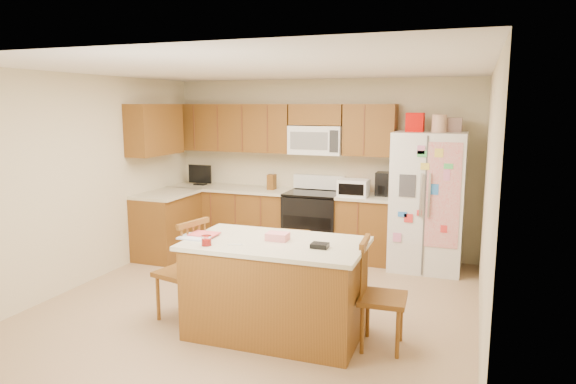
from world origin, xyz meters
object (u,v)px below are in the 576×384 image
at_px(refrigerator, 428,200).
at_px(island, 276,288).
at_px(windsor_chair_right, 380,297).
at_px(windsor_chair_left, 184,272).
at_px(stove, 314,223).
at_px(windsor_chair_back, 296,268).

relative_size(refrigerator, island, 1.18).
bearing_deg(refrigerator, windsor_chair_right, -93.87).
distance_m(island, windsor_chair_left, 1.00).
relative_size(stove, windsor_chair_left, 1.10).
bearing_deg(windsor_chair_right, windsor_chair_back, 146.50).
bearing_deg(refrigerator, windsor_chair_back, -123.66).
bearing_deg(windsor_chair_left, windsor_chair_back, 37.64).
height_order(stove, windsor_chair_back, stove).
bearing_deg(refrigerator, island, -114.09).
height_order(island, windsor_chair_back, island).
bearing_deg(refrigerator, windsor_chair_left, -130.33).
height_order(refrigerator, windsor_chair_right, refrigerator).
relative_size(refrigerator, windsor_chair_back, 2.35).
distance_m(refrigerator, island, 2.81).
height_order(stove, windsor_chair_right, stove).
distance_m(refrigerator, windsor_chair_right, 2.51).
relative_size(stove, windsor_chair_right, 1.15).
xyz_separation_m(stove, windsor_chair_right, (1.40, -2.52, -0.01)).
bearing_deg(windsor_chair_back, windsor_chair_right, -33.50).
xyz_separation_m(windsor_chair_back, windsor_chair_right, (1.02, -0.68, 0.06)).
xyz_separation_m(island, windsor_chair_right, (0.96, 0.07, 0.01)).
bearing_deg(windsor_chair_back, stove, 101.74).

